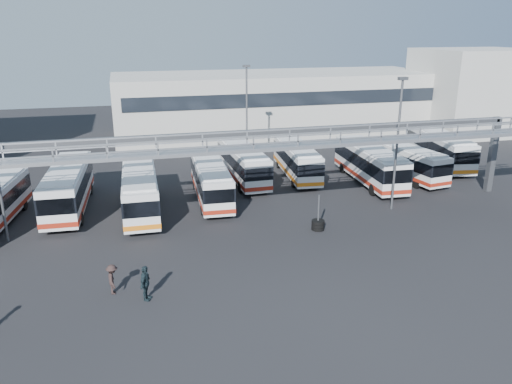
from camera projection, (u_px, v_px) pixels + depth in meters
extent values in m
plane|color=black|center=(271.00, 265.00, 30.00)|extent=(140.00, 140.00, 0.00)
cube|color=#96989E|center=(250.00, 148.00, 32.68)|extent=(50.00, 1.80, 0.22)
cube|color=#96989E|center=(253.00, 136.00, 31.60)|extent=(50.00, 0.10, 0.10)
cube|color=#96989E|center=(247.00, 131.00, 33.16)|extent=(50.00, 0.10, 0.10)
cube|color=#4C4F54|center=(237.00, 133.00, 36.28)|extent=(45.00, 0.50, 0.35)
cube|color=#9E9E99|center=(276.00, 103.00, 66.56)|extent=(42.00, 14.00, 8.00)
cube|color=#B2B2AD|center=(474.00, 91.00, 66.98)|extent=(14.00, 12.00, 11.00)
cylinder|color=#4C4F54|center=(397.00, 147.00, 37.81)|extent=(0.18, 0.18, 10.00)
cube|color=#4C4F54|center=(403.00, 79.00, 36.21)|extent=(0.70, 0.35, 0.22)
cylinder|color=#4C4F54|center=(247.00, 119.00, 49.60)|extent=(0.18, 0.18, 10.00)
cube|color=#4C4F54|center=(246.00, 66.00, 48.00)|extent=(0.70, 0.35, 0.22)
cylinder|color=black|center=(24.00, 205.00, 38.96)|extent=(0.40, 0.96, 0.93)
cube|color=silver|center=(68.00, 187.00, 38.68)|extent=(3.15, 11.47, 2.84)
cube|color=black|center=(68.00, 183.00, 38.57)|extent=(3.21, 11.53, 1.14)
cube|color=maroon|center=(70.00, 199.00, 38.99)|extent=(3.20, 11.52, 0.36)
cube|color=silver|center=(66.00, 168.00, 38.21)|extent=(2.83, 10.32, 0.17)
cylinder|color=black|center=(46.00, 221.00, 35.50)|extent=(0.36, 1.05, 1.03)
cylinder|color=black|center=(80.00, 219.00, 35.97)|extent=(0.36, 1.05, 1.03)
cylinder|color=black|center=(61.00, 190.00, 42.24)|extent=(0.36, 1.05, 1.03)
cylinder|color=black|center=(90.00, 188.00, 42.71)|extent=(0.36, 1.05, 1.03)
cube|color=silver|center=(140.00, 190.00, 38.17)|extent=(2.76, 10.91, 2.71)
cube|color=black|center=(140.00, 186.00, 38.07)|extent=(2.83, 10.97, 1.08)
cube|color=orange|center=(141.00, 202.00, 38.47)|extent=(2.82, 10.96, 0.35)
cube|color=silver|center=(139.00, 172.00, 37.72)|extent=(2.49, 9.82, 0.16)
cylinder|color=black|center=(126.00, 223.00, 35.13)|extent=(0.32, 0.99, 0.99)
cylinder|color=black|center=(158.00, 221.00, 35.62)|extent=(0.32, 0.99, 0.99)
cylinder|color=black|center=(127.00, 193.00, 41.54)|extent=(0.32, 0.99, 0.99)
cylinder|color=black|center=(154.00, 191.00, 42.03)|extent=(0.32, 0.99, 0.99)
cube|color=silver|center=(211.00, 180.00, 40.90)|extent=(2.91, 10.45, 2.58)
cube|color=black|center=(211.00, 177.00, 40.80)|extent=(2.97, 10.51, 1.03)
cube|color=maroon|center=(211.00, 191.00, 41.18)|extent=(2.96, 10.50, 0.33)
cube|color=silver|center=(210.00, 164.00, 40.47)|extent=(2.62, 9.41, 0.15)
cylinder|color=black|center=(203.00, 209.00, 38.01)|extent=(0.33, 0.95, 0.94)
cylinder|color=black|center=(230.00, 207.00, 38.42)|extent=(0.33, 0.95, 0.94)
cylinder|color=black|center=(195.00, 184.00, 44.16)|extent=(0.33, 0.95, 0.94)
cylinder|color=black|center=(218.00, 182.00, 44.57)|extent=(0.33, 0.95, 0.94)
cube|color=silver|center=(243.00, 162.00, 46.11)|extent=(2.61, 10.74, 2.68)
cube|color=black|center=(243.00, 159.00, 46.01)|extent=(2.67, 10.80, 1.07)
cube|color=maroon|center=(243.00, 172.00, 46.41)|extent=(2.66, 10.79, 0.34)
cube|color=silver|center=(243.00, 147.00, 45.67)|extent=(2.35, 9.67, 0.16)
cylinder|color=black|center=(241.00, 187.00, 43.10)|extent=(0.31, 0.98, 0.97)
cylinder|color=black|center=(265.00, 185.00, 43.67)|extent=(0.31, 0.98, 0.97)
cylinder|color=black|center=(224.00, 167.00, 49.36)|extent=(0.31, 0.98, 0.97)
cylinder|color=black|center=(245.00, 166.00, 49.93)|extent=(0.31, 0.98, 0.97)
cube|color=silver|center=(297.00, 159.00, 47.40)|extent=(3.34, 10.48, 2.57)
cube|color=black|center=(297.00, 156.00, 47.31)|extent=(3.40, 10.54, 1.03)
cube|color=orange|center=(296.00, 169.00, 47.69)|extent=(3.39, 10.53, 0.33)
cube|color=silver|center=(297.00, 145.00, 46.97)|extent=(3.00, 9.43, 0.15)
cylinder|color=black|center=(294.00, 182.00, 44.54)|extent=(0.37, 0.96, 0.94)
cylinder|color=black|center=(316.00, 181.00, 44.86)|extent=(0.37, 0.96, 0.94)
cylinder|color=black|center=(279.00, 164.00, 50.71)|extent=(0.37, 0.96, 0.94)
cylinder|color=black|center=(299.00, 163.00, 51.04)|extent=(0.37, 0.96, 0.94)
cube|color=silver|center=(370.00, 163.00, 45.45)|extent=(3.26, 11.33, 2.80)
cube|color=black|center=(370.00, 160.00, 45.34)|extent=(3.33, 11.39, 1.12)
cube|color=maroon|center=(369.00, 174.00, 45.76)|extent=(3.32, 11.38, 0.36)
cube|color=silver|center=(371.00, 147.00, 44.98)|extent=(2.94, 10.19, 0.16)
cylinder|color=black|center=(373.00, 190.00, 42.32)|extent=(0.37, 1.03, 1.02)
cylinder|color=black|center=(398.00, 188.00, 42.75)|extent=(0.37, 1.03, 1.02)
cylinder|color=black|center=(343.00, 168.00, 48.99)|extent=(0.37, 1.03, 1.02)
cylinder|color=black|center=(365.00, 167.00, 49.42)|extent=(0.37, 1.03, 1.02)
cube|color=silver|center=(403.00, 160.00, 47.12)|extent=(3.76, 10.40, 2.54)
cube|color=black|center=(404.00, 157.00, 47.03)|extent=(3.82, 10.47, 1.02)
cube|color=maroon|center=(403.00, 170.00, 47.40)|extent=(3.81, 10.46, 0.32)
cube|color=silver|center=(405.00, 146.00, 46.70)|extent=(3.38, 9.36, 0.15)
cylinder|color=black|center=(417.00, 183.00, 44.27)|extent=(0.41, 0.96, 0.93)
cylinder|color=black|center=(435.00, 181.00, 45.05)|extent=(0.41, 0.96, 0.93)
cylinder|color=black|center=(373.00, 166.00, 49.96)|extent=(0.41, 0.96, 0.93)
cylinder|color=black|center=(390.00, 164.00, 50.73)|extent=(0.41, 0.96, 0.93)
cube|color=silver|center=(440.00, 148.00, 51.27)|extent=(4.47, 11.48, 2.80)
cube|color=black|center=(440.00, 145.00, 51.16)|extent=(4.54, 11.55, 1.12)
cube|color=orange|center=(439.00, 157.00, 51.58)|extent=(4.53, 11.53, 0.36)
cube|color=silver|center=(441.00, 134.00, 50.80)|extent=(4.02, 10.33, 0.16)
cylinder|color=black|center=(443.00, 170.00, 48.20)|extent=(0.48, 1.06, 1.02)
cylinder|color=black|center=(466.00, 170.00, 48.39)|extent=(0.48, 1.06, 1.02)
cylinder|color=black|center=(414.00, 153.00, 54.99)|extent=(0.48, 1.06, 1.02)
cylinder|color=black|center=(434.00, 152.00, 55.18)|extent=(0.48, 1.06, 1.02)
imported|color=black|center=(113.00, 279.00, 26.60)|extent=(0.70, 1.13, 1.68)
imported|color=black|center=(145.00, 283.00, 25.92)|extent=(0.88, 1.23, 1.94)
cylinder|color=black|center=(318.00, 228.00, 35.27)|extent=(0.91, 0.91, 0.22)
cylinder|color=black|center=(318.00, 225.00, 35.19)|extent=(0.91, 0.91, 0.22)
cylinder|color=black|center=(318.00, 222.00, 35.12)|extent=(0.91, 0.91, 0.22)
cylinder|color=#4C4F54|center=(318.00, 213.00, 34.90)|extent=(0.13, 0.13, 2.60)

